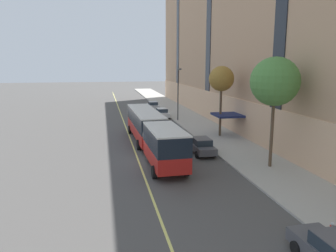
{
  "coord_description": "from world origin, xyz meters",
  "views": [
    {
      "loc": [
        -3.93,
        -27.93,
        8.54
      ],
      "look_at": [
        2.93,
        6.61,
        1.8
      ],
      "focal_mm": 35.0,
      "sensor_mm": 36.0,
      "label": 1
    }
  ],
  "objects_px": {
    "fire_hydrant": "(332,229)",
    "parked_car_silver_0": "(153,106)",
    "city_bus": "(151,130)",
    "parked_car_white_1": "(162,113)",
    "parked_car_darkgray_3": "(201,146)",
    "street_tree_mid_block": "(275,82)",
    "street_tree_far_uptown": "(221,79)",
    "street_lamp": "(178,89)"
  },
  "relations": [
    {
      "from": "parked_car_white_1",
      "to": "street_tree_far_uptown",
      "type": "relative_size",
      "value": 0.56
    },
    {
      "from": "street_tree_far_uptown",
      "to": "fire_hydrant",
      "type": "bearing_deg",
      "value": -96.31
    },
    {
      "from": "parked_car_darkgray_3",
      "to": "street_tree_far_uptown",
      "type": "xyz_separation_m",
      "value": [
        4.28,
        6.56,
        5.98
      ]
    },
    {
      "from": "street_tree_far_uptown",
      "to": "fire_hydrant",
      "type": "relative_size",
      "value": 11.29
    },
    {
      "from": "parked_car_white_1",
      "to": "parked_car_darkgray_3",
      "type": "relative_size",
      "value": 0.95
    },
    {
      "from": "street_tree_far_uptown",
      "to": "street_lamp",
      "type": "bearing_deg",
      "value": 102.03
    },
    {
      "from": "parked_car_white_1",
      "to": "fire_hydrant",
      "type": "distance_m",
      "value": 37.86
    },
    {
      "from": "parked_car_white_1",
      "to": "street_tree_far_uptown",
      "type": "bearing_deg",
      "value": -73.98
    },
    {
      "from": "parked_car_silver_0",
      "to": "fire_hydrant",
      "type": "height_order",
      "value": "parked_car_silver_0"
    },
    {
      "from": "city_bus",
      "to": "parked_car_silver_0",
      "type": "xyz_separation_m",
      "value": [
        4.52,
        28.54,
        -1.24
      ]
    },
    {
      "from": "parked_car_silver_0",
      "to": "fire_hydrant",
      "type": "xyz_separation_m",
      "value": [
        1.75,
        -47.32,
        -0.29
      ]
    },
    {
      "from": "street_tree_mid_block",
      "to": "parked_car_white_1",
      "type": "bearing_deg",
      "value": 99.06
    },
    {
      "from": "city_bus",
      "to": "street_tree_mid_block",
      "type": "relative_size",
      "value": 2.24
    },
    {
      "from": "parked_car_white_1",
      "to": "parked_car_darkgray_3",
      "type": "bearing_deg",
      "value": -89.98
    },
    {
      "from": "parked_car_darkgray_3",
      "to": "street_lamp",
      "type": "xyz_separation_m",
      "value": [
        1.86,
        17.95,
        4.04
      ]
    },
    {
      "from": "parked_car_darkgray_3",
      "to": "fire_hydrant",
      "type": "distance_m",
      "value": 16.41
    },
    {
      "from": "fire_hydrant",
      "to": "street_tree_far_uptown",
      "type": "bearing_deg",
      "value": 83.69
    },
    {
      "from": "parked_car_white_1",
      "to": "city_bus",
      "type": "bearing_deg",
      "value": -103.32
    },
    {
      "from": "parked_car_silver_0",
      "to": "fire_hydrant",
      "type": "bearing_deg",
      "value": -87.89
    },
    {
      "from": "parked_car_darkgray_3",
      "to": "fire_hydrant",
      "type": "xyz_separation_m",
      "value": [
        1.76,
        -16.31,
        -0.29
      ]
    },
    {
      "from": "parked_car_darkgray_3",
      "to": "fire_hydrant",
      "type": "relative_size",
      "value": 6.61
    },
    {
      "from": "parked_car_white_1",
      "to": "street_tree_far_uptown",
      "type": "height_order",
      "value": "street_tree_far_uptown"
    },
    {
      "from": "street_tree_far_uptown",
      "to": "street_lamp",
      "type": "relative_size",
      "value": 1.05
    },
    {
      "from": "parked_car_silver_0",
      "to": "parked_car_white_1",
      "type": "relative_size",
      "value": 0.99
    },
    {
      "from": "parked_car_silver_0",
      "to": "street_tree_mid_block",
      "type": "relative_size",
      "value": 0.5
    },
    {
      "from": "street_tree_far_uptown",
      "to": "street_lamp",
      "type": "height_order",
      "value": "street_tree_far_uptown"
    },
    {
      "from": "parked_car_silver_0",
      "to": "street_tree_mid_block",
      "type": "bearing_deg",
      "value": -83.31
    },
    {
      "from": "fire_hydrant",
      "to": "parked_car_silver_0",
      "type": "bearing_deg",
      "value": 92.11
    },
    {
      "from": "parked_car_silver_0",
      "to": "street_lamp",
      "type": "distance_m",
      "value": 13.8
    },
    {
      "from": "parked_car_white_1",
      "to": "street_tree_mid_block",
      "type": "height_order",
      "value": "street_tree_mid_block"
    },
    {
      "from": "parked_car_white_1",
      "to": "street_lamp",
      "type": "height_order",
      "value": "street_lamp"
    },
    {
      "from": "parked_car_white_1",
      "to": "street_tree_mid_block",
      "type": "bearing_deg",
      "value": -80.94
    },
    {
      "from": "city_bus",
      "to": "parked_car_darkgray_3",
      "type": "relative_size",
      "value": 4.21
    },
    {
      "from": "street_lamp",
      "to": "fire_hydrant",
      "type": "distance_m",
      "value": 34.53
    },
    {
      "from": "street_tree_mid_block",
      "to": "fire_hydrant",
      "type": "relative_size",
      "value": 12.42
    },
    {
      "from": "fire_hydrant",
      "to": "street_lamp",
      "type": "bearing_deg",
      "value": 89.83
    },
    {
      "from": "street_tree_mid_block",
      "to": "street_lamp",
      "type": "xyz_separation_m",
      "value": [
        -2.43,
        23.36,
        -2.29
      ]
    },
    {
      "from": "street_tree_mid_block",
      "to": "street_tree_far_uptown",
      "type": "bearing_deg",
      "value": 90.0
    },
    {
      "from": "city_bus",
      "to": "parked_car_white_1",
      "type": "distance_m",
      "value": 19.6
    },
    {
      "from": "city_bus",
      "to": "parked_car_darkgray_3",
      "type": "distance_m",
      "value": 5.29
    },
    {
      "from": "street_lamp",
      "to": "street_tree_mid_block",
      "type": "bearing_deg",
      "value": -84.07
    },
    {
      "from": "city_bus",
      "to": "parked_car_white_1",
      "type": "bearing_deg",
      "value": 76.68
    }
  ]
}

